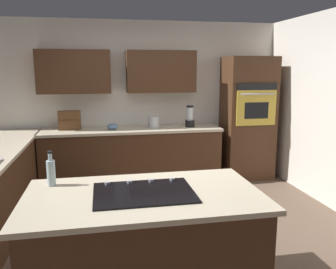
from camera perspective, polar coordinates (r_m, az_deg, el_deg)
ground_plane at (r=4.14m, az=-2.17°, el=-15.50°), size 14.00×14.00×0.00m
wall_back at (r=5.75m, az=-6.08°, el=6.61°), size 6.00×0.44×2.60m
lower_cabinets_back at (r=5.59m, az=-5.93°, el=-3.78°), size 2.80×0.60×0.86m
countertop_back at (r=5.49m, az=-6.02°, el=0.76°), size 2.84×0.64×0.04m
island_base at (r=2.88m, az=-3.89°, el=-18.46°), size 1.73×0.93×0.86m
island_top at (r=2.69m, az=-4.01°, el=-10.08°), size 1.81×1.01×0.04m
wall_oven at (r=5.96m, az=13.01°, el=2.67°), size 0.80×0.66×2.03m
cooktop at (r=2.69m, az=-4.03°, el=-9.49°), size 0.76×0.56×0.03m
blender at (r=5.63m, az=3.64°, el=2.78°), size 0.15×0.15×0.35m
mixing_bowl at (r=5.47m, az=-9.17°, el=1.33°), size 0.17×0.17×0.09m
spice_rack at (r=5.55m, az=-15.96°, el=2.26°), size 0.33×0.11×0.30m
kettle at (r=5.51m, az=-2.42°, el=2.07°), size 0.18×0.18×0.19m
oil_bottle at (r=2.97m, az=-18.75°, el=-5.88°), size 0.07×0.07×0.29m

